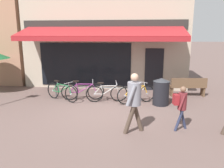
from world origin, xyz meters
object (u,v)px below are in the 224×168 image
object	(u,v)px
bicycle_silver	(107,93)
park_bench	(188,86)
bicycle_green	(62,92)
pedestrian_adult	(134,97)
litter_bin	(161,91)
bicycle_purple	(83,91)
pedestrian_child	(181,103)
bicycle_orange	(136,94)

from	to	relation	value
bicycle_silver	park_bench	bearing A→B (deg)	8.00
bicycle_green	pedestrian_adult	bearing A→B (deg)	-14.40
bicycle_green	bicycle_silver	xyz separation A→B (m)	(1.94, -0.03, 0.01)
litter_bin	park_bench	size ratio (longest dim) A/B	0.66
bicycle_green	bicycle_silver	world-z (taller)	bicycle_silver
litter_bin	bicycle_purple	bearing A→B (deg)	175.30
pedestrian_adult	pedestrian_child	bearing A→B (deg)	9.02
bicycle_silver	pedestrian_adult	bearing A→B (deg)	-78.73
bicycle_green	pedestrian_child	size ratio (longest dim) A/B	1.21
bicycle_green	pedestrian_adult	size ratio (longest dim) A/B	0.93
bicycle_silver	pedestrian_child	bearing A→B (deg)	-55.86
pedestrian_adult	bicycle_green	bearing A→B (deg)	134.60
bicycle_purple	pedestrian_child	size ratio (longest dim) A/B	1.36
bicycle_green	litter_bin	xyz separation A→B (m)	(4.14, -0.12, 0.17)
bicycle_green	bicycle_silver	size ratio (longest dim) A/B	0.94
bicycle_green	bicycle_orange	distance (m)	3.16
bicycle_purple	pedestrian_adult	size ratio (longest dim) A/B	1.04
bicycle_orange	park_bench	bearing A→B (deg)	1.70
bicycle_purple	bicycle_orange	distance (m)	2.29
bicycle_silver	park_bench	world-z (taller)	bicycle_silver
bicycle_purple	bicycle_green	bearing A→B (deg)	177.59
bicycle_green	park_bench	xyz separation A→B (m)	(5.48, 1.24, 0.08)
bicycle_silver	bicycle_orange	bearing A→B (deg)	-10.48
bicycle_purple	litter_bin	size ratio (longest dim) A/B	1.66
pedestrian_adult	litter_bin	world-z (taller)	pedestrian_adult
bicycle_green	park_bench	bearing A→B (deg)	40.19
bicycle_green	park_bench	distance (m)	5.62
bicycle_green	pedestrian_adult	xyz separation A→B (m)	(3.10, -2.78, 0.67)
pedestrian_child	litter_bin	xyz separation A→B (m)	(-0.32, 2.35, -0.29)
bicycle_orange	pedestrian_child	xyz separation A→B (m)	(1.30, -2.48, 0.46)
bicycle_purple	bicycle_orange	xyz separation A→B (m)	(2.28, -0.14, -0.01)
bicycle_purple	litter_bin	distance (m)	3.28
bicycle_green	litter_bin	world-z (taller)	litter_bin
bicycle_silver	park_bench	size ratio (longest dim) A/B	1.05
bicycle_green	bicycle_purple	world-z (taller)	bicycle_purple
bicycle_green	pedestrian_child	xyz separation A→B (m)	(4.46, -2.48, 0.46)
pedestrian_child	bicycle_purple	bearing A→B (deg)	132.24
bicycle_purple	bicycle_orange	size ratio (longest dim) A/B	1.15
park_bench	pedestrian_child	bearing A→B (deg)	-112.20
bicycle_purple	park_bench	xyz separation A→B (m)	(4.60, 1.10, 0.08)
litter_bin	park_bench	world-z (taller)	litter_bin
bicycle_green	litter_bin	distance (m)	4.14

